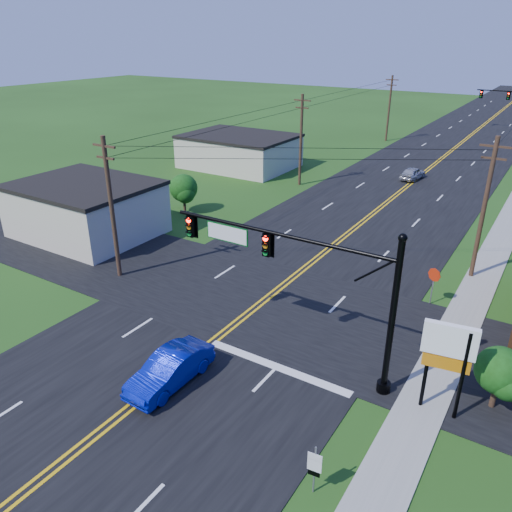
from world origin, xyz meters
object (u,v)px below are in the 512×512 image
Objects in this scene: route_sign at (314,467)px; stop_sign at (434,278)px; signal_mast_main at (297,271)px; blue_car at (170,370)px.

stop_sign is (-0.03, 15.35, 0.47)m from route_sign.
signal_mast_main reaches higher than stop_sign.
stop_sign reaches higher than route_sign.
route_sign is 0.88× the size of stop_sign.
route_sign is at bearing -11.77° from blue_car.
route_sign is (4.19, -6.37, -3.57)m from signal_mast_main.
stop_sign is at bearing 65.13° from signal_mast_main.
stop_sign is at bearing 60.72° from blue_car.
blue_car is at bearing -97.81° from stop_sign.
signal_mast_main is 5.59× the size of route_sign.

